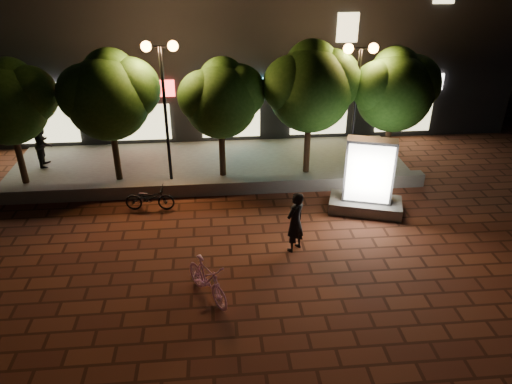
{
  "coord_description": "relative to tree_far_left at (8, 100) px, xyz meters",
  "views": [
    {
      "loc": [
        0.22,
        -11.8,
        8.3
      ],
      "look_at": [
        1.44,
        1.5,
        1.29
      ],
      "focal_mm": 33.92,
      "sensor_mm": 36.0,
      "label": 1
    }
  ],
  "objects": [
    {
      "name": "ad_kiosk",
      "position": [
        12.23,
        -3.2,
        -2.24
      ],
      "size": [
        2.67,
        1.88,
        2.62
      ],
      "color": "slate",
      "rests_on": "ground"
    },
    {
      "name": "street_lamp_left",
      "position": [
        5.45,
        -0.26,
        0.74
      ],
      "size": [
        1.26,
        0.36,
        5.18
      ],
      "color": "black",
      "rests_on": "sidewalk"
    },
    {
      "name": "tree_far_right",
      "position": [
        14.0,
        0.0,
        0.08
      ],
      "size": [
        3.48,
        2.9,
        4.76
      ],
      "color": "#301E12",
      "rests_on": "sidewalk"
    },
    {
      "name": "retaining_wall",
      "position": [
        6.95,
        -1.46,
        -3.04
      ],
      "size": [
        16.0,
        0.45,
        0.5
      ],
      "primitive_type": "cube",
      "color": "slate",
      "rests_on": "ground"
    },
    {
      "name": "ground",
      "position": [
        6.95,
        -5.46,
        -3.29
      ],
      "size": [
        80.0,
        80.0,
        0.0
      ],
      "primitive_type": "plane",
      "color": "brown",
      "rests_on": "ground"
    },
    {
      "name": "tree_far_left",
      "position": [
        0.0,
        0.0,
        0.0
      ],
      "size": [
        3.36,
        2.8,
        4.63
      ],
      "color": "#301E12",
      "rests_on": "sidewalk"
    },
    {
      "name": "building_block",
      "position": [
        6.94,
        7.53,
        1.7
      ],
      "size": [
        28.0,
        8.12,
        11.3
      ],
      "color": "black",
      "rests_on": "ground"
    },
    {
      "name": "pedestrian",
      "position": [
        0.31,
        1.53,
        -2.27
      ],
      "size": [
        0.79,
        0.97,
        1.88
      ],
      "primitive_type": "imported",
      "rotation": [
        0.0,
        0.0,
        1.66
      ],
      "color": "black",
      "rests_on": "sidewalk"
    },
    {
      "name": "tree_right",
      "position": [
        10.8,
        0.0,
        0.27
      ],
      "size": [
        3.72,
        3.1,
        5.07
      ],
      "color": "#301E12",
      "rests_on": "sidewalk"
    },
    {
      "name": "street_lamp_right",
      "position": [
        12.45,
        -0.26,
        0.6
      ],
      "size": [
        1.26,
        0.36,
        4.98
      ],
      "color": "black",
      "rests_on": "sidewalk"
    },
    {
      "name": "scooter_parked",
      "position": [
        4.88,
        -2.46,
        -2.85
      ],
      "size": [
        1.72,
        0.72,
        0.88
      ],
      "primitive_type": "imported",
      "rotation": [
        0.0,
        0.0,
        1.49
      ],
      "color": "black",
      "rests_on": "ground"
    },
    {
      "name": "sidewalk",
      "position": [
        6.95,
        1.04,
        -3.25
      ],
      "size": [
        16.0,
        5.0,
        0.08
      ],
      "primitive_type": "cube",
      "color": "slate",
      "rests_on": "ground"
    },
    {
      "name": "tree_mid",
      "position": [
        7.5,
        -0.0,
        -0.08
      ],
      "size": [
        3.24,
        2.7,
        4.5
      ],
      "color": "#301E12",
      "rests_on": "sidewalk"
    },
    {
      "name": "rider",
      "position": [
        9.42,
        -5.31,
        -2.34
      ],
      "size": [
        0.82,
        0.8,
        1.91
      ],
      "primitive_type": "imported",
      "rotation": [
        0.0,
        0.0,
        3.88
      ],
      "color": "black",
      "rests_on": "ground"
    },
    {
      "name": "scooter_pink",
      "position": [
        6.83,
        -7.28,
        -2.73
      ],
      "size": [
        1.4,
        1.87,
        1.12
      ],
      "primitive_type": "imported",
      "rotation": [
        0.0,
        0.0,
        0.54
      ],
      "color": "#F29ED6",
      "rests_on": "ground"
    },
    {
      "name": "tree_left",
      "position": [
        3.5,
        0.0,
        0.15
      ],
      "size": [
        3.6,
        3.0,
        4.89
      ],
      "color": "#301E12",
      "rests_on": "sidewalk"
    }
  ]
}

